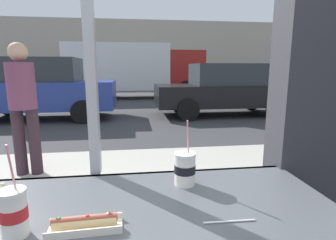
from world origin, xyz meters
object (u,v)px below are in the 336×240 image
at_px(soda_cup_left, 185,168).
at_px(parked_car_blue, 41,89).
at_px(pedestrian, 23,101).
at_px(hotdog_tray_near, 85,224).
at_px(parked_car_black, 225,89).
at_px(box_truck, 134,68).
at_px(soda_cup_right, 14,212).

height_order(soda_cup_left, parked_car_blue, parked_car_blue).
bearing_deg(pedestrian, soda_cup_left, -55.47).
distance_m(soda_cup_left, hotdog_tray_near, 0.51).
height_order(parked_car_black, pedestrian, pedestrian).
distance_m(soda_cup_left, parked_car_blue, 7.63).
relative_size(soda_cup_left, box_truck, 0.05).
distance_m(soda_cup_left, parked_car_black, 7.57).
bearing_deg(pedestrian, parked_car_black, 48.23).
bearing_deg(parked_car_black, pedestrian, -131.77).
bearing_deg(hotdog_tray_near, box_truck, 88.79).
xyz_separation_m(soda_cup_left, box_truck, (-0.13, 12.61, 0.48)).
bearing_deg(box_truck, soda_cup_right, -92.18).
bearing_deg(soda_cup_right, parked_car_blue, 107.09).
relative_size(parked_car_blue, box_truck, 0.63).
bearing_deg(parked_car_black, parked_car_blue, 180.00).
xyz_separation_m(soda_cup_right, pedestrian, (-0.94, 2.59, 0.06)).
relative_size(soda_cup_left, hotdog_tray_near, 1.25).
xyz_separation_m(parked_car_blue, pedestrian, (1.32, -4.79, 0.18)).
xyz_separation_m(parked_car_black, pedestrian, (-4.28, -4.79, 0.25)).
height_order(parked_car_blue, box_truck, box_truck).
height_order(hotdog_tray_near, parked_car_black, parked_car_black).
height_order(soda_cup_right, hotdog_tray_near, soda_cup_right).
distance_m(soda_cup_right, pedestrian, 2.76).
bearing_deg(parked_car_blue, hotdog_tray_near, -71.36).
relative_size(soda_cup_right, box_truck, 0.05).
bearing_deg(soda_cup_right, pedestrian, 110.00).
bearing_deg(parked_car_black, soda_cup_right, -114.30).
height_order(hotdog_tray_near, pedestrian, pedestrian).
bearing_deg(pedestrian, hotdog_tray_near, -65.81).
bearing_deg(box_truck, parked_car_blue, -116.46).
height_order(hotdog_tray_near, box_truck, box_truck).
bearing_deg(hotdog_tray_near, pedestrian, 114.19).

